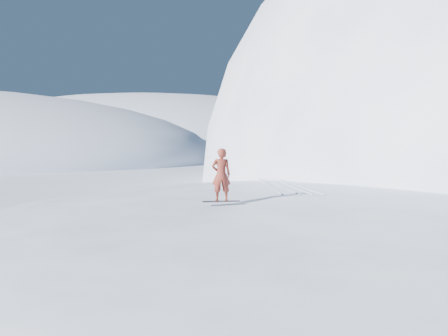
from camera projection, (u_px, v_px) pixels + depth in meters
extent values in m
plane|color=white|center=(314.00, 269.00, 14.12)|extent=(400.00, 400.00, 0.00)
ellipsoid|color=white|center=(329.00, 246.00, 17.00)|extent=(36.00, 28.00, 4.80)
ellipsoid|color=white|center=(406.00, 193.00, 32.99)|extent=(28.00, 24.00, 18.00)
ellipsoid|color=white|center=(143.00, 152.00, 127.16)|extent=(140.00, 90.00, 36.00)
ellipsoid|color=white|center=(193.00, 285.00, 12.53)|extent=(6.00, 5.40, 0.80)
ellipsoid|color=white|center=(259.00, 229.00, 20.27)|extent=(7.00, 6.30, 1.00)
cube|color=black|center=(221.00, 201.00, 13.93)|extent=(1.34, 0.55, 0.02)
imported|color=maroon|center=(221.00, 175.00, 13.86)|extent=(0.76, 0.59, 1.84)
cube|color=silver|center=(269.00, 185.00, 18.60)|extent=(0.98, 5.94, 0.04)
cube|color=silver|center=(279.00, 185.00, 18.55)|extent=(1.47, 5.85, 0.04)
cube|color=silver|center=(289.00, 185.00, 18.51)|extent=(1.59, 5.82, 0.04)
cube|color=silver|center=(298.00, 185.00, 18.47)|extent=(1.60, 5.81, 0.04)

